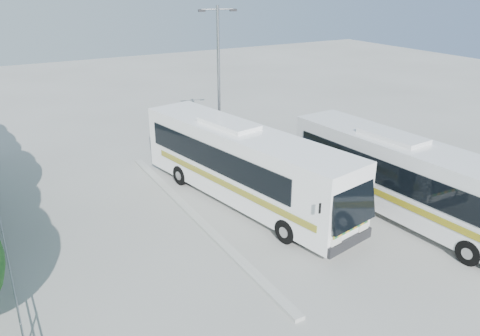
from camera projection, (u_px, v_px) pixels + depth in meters
ground at (261, 224)px, 20.69m from camera, size 100.00×100.00×0.00m
kerb_divider at (195, 216)px, 21.21m from camera, size 0.40×16.00×0.15m
railing at (1, 226)px, 19.03m from camera, size 0.06×22.00×1.00m
coach_main at (243, 163)px, 22.12m from camera, size 4.92×13.18×3.59m
coach_adjacent at (407, 178)px, 20.71m from camera, size 3.38×12.62×3.46m
lamppost at (219, 77)px, 26.84m from camera, size 2.11×0.76×8.75m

